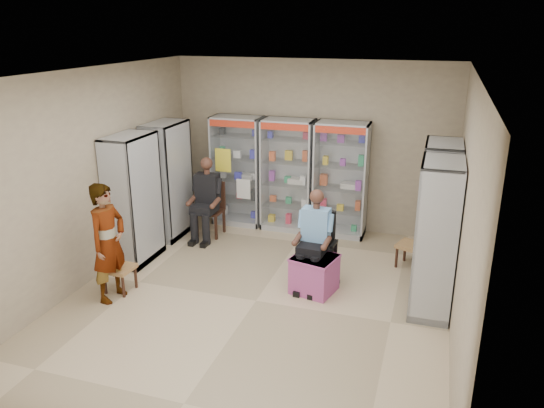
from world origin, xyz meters
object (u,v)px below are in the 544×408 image
(cabinet_back_left, at_px, (238,171))
(woven_stool_b, at_px, (120,279))
(standing_man, at_px, (108,243))
(cabinet_right_far, at_px, (438,210))
(cabinet_back_mid, at_px, (288,175))
(wooden_chair, at_px, (210,210))
(office_chair, at_px, (316,248))
(cabinet_left_far, at_px, (168,180))
(woven_stool_a, at_px, (410,255))
(seated_shopkeeper, at_px, (316,240))
(cabinet_right_near, at_px, (436,238))
(cabinet_left_near, at_px, (133,199))
(cabinet_back_right, at_px, (341,180))
(pink_trunk, at_px, (314,274))

(cabinet_back_left, xyz_separation_m, woven_stool_b, (-0.60, -3.03, -0.81))
(standing_man, bearing_deg, cabinet_right_far, -56.05)
(cabinet_back_mid, bearing_deg, wooden_chair, -148.69)
(cabinet_back_left, distance_m, office_chair, 2.76)
(cabinet_left_far, distance_m, wooden_chair, 0.89)
(woven_stool_a, bearing_deg, seated_shopkeeper, -142.73)
(wooden_chair, bearing_deg, cabinet_left_far, -163.61)
(cabinet_back_mid, bearing_deg, cabinet_left_far, -153.68)
(cabinet_back_left, height_order, woven_stool_a, cabinet_back_left)
(standing_man, bearing_deg, seated_shopkeeper, -56.30)
(cabinet_back_mid, xyz_separation_m, cabinet_right_far, (2.58, -1.13, 0.00))
(seated_shopkeeper, bearing_deg, cabinet_right_near, -5.38)
(cabinet_right_far, height_order, standing_man, cabinet_right_far)
(office_chair, bearing_deg, wooden_chair, 155.83)
(cabinet_right_near, xyz_separation_m, woven_stool_a, (-0.33, 1.23, -0.81))
(cabinet_right_near, distance_m, seated_shopkeeper, 1.65)
(cabinet_left_near, relative_size, office_chair, 1.92)
(cabinet_right_near, bearing_deg, cabinet_left_near, 87.43)
(office_chair, bearing_deg, cabinet_left_near, -173.38)
(cabinet_left_near, bearing_deg, seated_shopkeeper, 91.40)
(cabinet_back_mid, relative_size, standing_man, 1.23)
(cabinet_back_left, relative_size, cabinet_left_near, 1.00)
(office_chair, height_order, standing_man, standing_man)
(seated_shopkeeper, bearing_deg, cabinet_back_right, 95.18)
(cabinet_left_near, bearing_deg, cabinet_right_near, 87.43)
(office_chair, bearing_deg, cabinet_back_mid, 121.45)
(wooden_chair, xyz_separation_m, office_chair, (2.18, -1.18, 0.05))
(wooden_chair, xyz_separation_m, woven_stool_a, (3.45, -0.27, -0.28))
(cabinet_back_right, height_order, cabinet_right_near, same)
(standing_man, bearing_deg, cabinet_back_mid, -18.52)
(cabinet_right_near, relative_size, cabinet_left_far, 1.00)
(wooden_chair, distance_m, office_chair, 2.48)
(cabinet_back_right, distance_m, woven_stool_a, 1.83)
(cabinet_back_right, distance_m, cabinet_left_far, 2.98)
(woven_stool_a, height_order, woven_stool_b, woven_stool_a)
(cabinet_back_left, xyz_separation_m, pink_trunk, (1.98, -2.22, -0.74))
(cabinet_right_far, distance_m, standing_man, 4.62)
(cabinet_back_mid, bearing_deg, pink_trunk, -65.06)
(cabinet_right_near, distance_m, standing_man, 4.24)
(cabinet_right_far, bearing_deg, seated_shopkeeper, 117.46)
(cabinet_back_left, height_order, seated_shopkeeper, cabinet_back_left)
(office_chair, distance_m, woven_stool_b, 2.79)
(cabinet_back_mid, xyz_separation_m, seated_shopkeeper, (0.98, -1.96, -0.34))
(cabinet_right_far, distance_m, seated_shopkeeper, 1.83)
(office_chair, xyz_separation_m, woven_stool_a, (1.27, 0.91, -0.33))
(cabinet_right_far, relative_size, wooden_chair, 2.13)
(cabinet_left_far, xyz_separation_m, office_chair, (2.86, -0.98, -0.48))
(cabinet_left_near, xyz_separation_m, wooden_chair, (0.68, 1.30, -0.53))
(woven_stool_a, xyz_separation_m, standing_man, (-3.78, -2.24, 0.63))
(cabinet_back_right, bearing_deg, woven_stool_b, -129.54)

